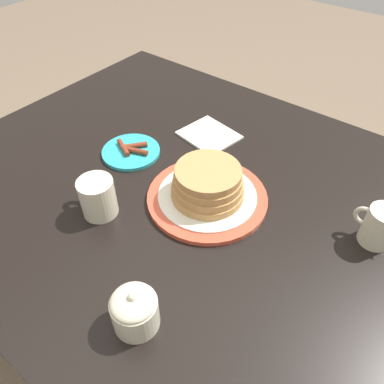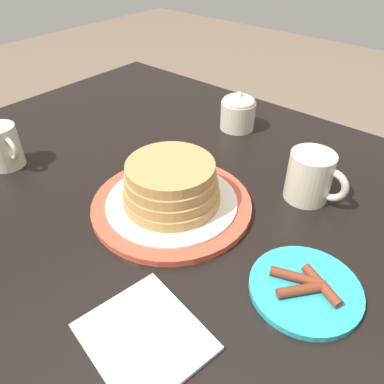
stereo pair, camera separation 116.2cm
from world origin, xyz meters
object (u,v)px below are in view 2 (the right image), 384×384
Objects in this scene: side_plate_bacon at (305,288)px; sugar_bowl at (238,111)px; pancake_plate at (171,191)px; creamer_pitcher at (3,145)px; napkin at (144,337)px; coffee_mug at (311,176)px.

sugar_bowl reaches higher than side_plate_bacon.
pancake_plate is 0.27m from side_plate_bacon.
sugar_bowl is (0.27, 0.44, -0.00)m from creamer_pitcher.
sugar_bowl is at bearing 58.86° from creamer_pitcher.
side_plate_bacon is 0.92× the size of napkin.
side_plate_bacon is at bearing -44.17° from sugar_bowl.
napkin is (-0.12, -0.19, -0.00)m from side_plate_bacon.
creamer_pitcher is 0.63× the size of napkin.
side_plate_bacon is 0.63m from creamer_pitcher.
pancake_plate is at bearing 125.04° from napkin.
creamer_pitcher is 1.16× the size of sugar_bowl.
creamer_pitcher reaches higher than sugar_bowl.
pancake_plate and sugar_bowl have the same top height.
side_plate_bacon is at bearing -3.50° from pancake_plate.
pancake_plate is 0.37m from creamer_pitcher.
coffee_mug is (0.17, 0.18, 0.01)m from pancake_plate.
sugar_bowl is 0.54× the size of napkin.
pancake_plate is at bearing -133.26° from coffee_mug.
creamer_pitcher is at bearing -150.27° from coffee_mug.
pancake_plate is 1.67× the size of napkin.
side_plate_bacon is at bearing -64.12° from coffee_mug.
side_plate_bacon is 0.49m from sugar_bowl.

